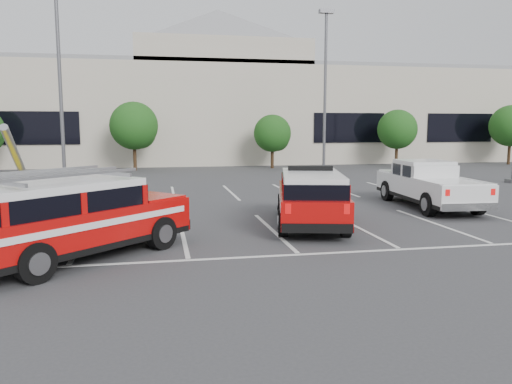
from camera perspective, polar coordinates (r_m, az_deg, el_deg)
ground at (r=15.05m, az=1.97°, el=-4.47°), size 120.00×120.00×0.00m
stall_markings at (r=19.39m, az=-1.02°, el=-1.74°), size 23.00×15.00×0.01m
convention_building at (r=46.37m, az=-6.78°, el=9.45°), size 60.00×16.99×13.20m
tree_mid_left at (r=36.43m, az=-13.63°, el=7.18°), size 3.37×3.37×4.85m
tree_mid_right at (r=37.36m, az=2.00°, el=6.57°), size 2.77×2.77×3.99m
tree_right at (r=40.78m, az=15.92°, el=6.75°), size 3.07×3.07×4.42m
tree_far_right at (r=46.17m, az=27.15°, el=6.60°), size 3.37×3.37×4.85m
light_pole_left at (r=26.84m, az=-21.48°, el=11.41°), size 0.90×0.60×10.24m
light_pole_mid at (r=32.12m, az=7.89°, el=11.13°), size 0.90×0.60×10.24m
fire_chief_suv at (r=15.79m, az=6.27°, el=-1.13°), size 3.11×5.62×1.87m
white_pickup at (r=20.54m, az=19.08°, el=0.35°), size 2.38×5.93×1.78m
ladder_suv at (r=12.54m, az=-20.00°, el=-3.42°), size 5.35×5.23×2.12m
utility_rig at (r=16.42m, az=-26.23°, el=-1.98°), size 3.18×3.87×3.20m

